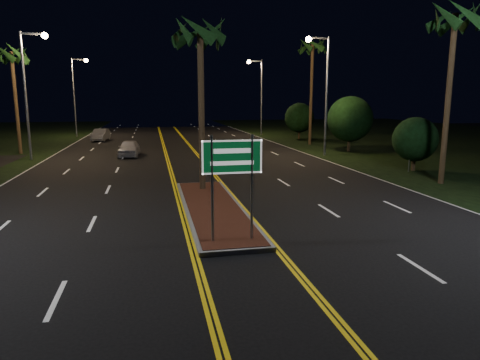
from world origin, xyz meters
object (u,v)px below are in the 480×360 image
object	(u,v)px
shrub_far	(299,118)
streetlight_left_mid	(30,81)
streetlight_left_far	(77,88)
palm_right_far	(313,47)
shrub_near	(415,139)
car_near	(129,147)
warning_sign	(411,145)
palm_right_near	(455,19)
median_island	(213,208)
shrub_mid	(350,119)
car_far	(101,134)
highway_sign	(232,167)
palm_median	(200,33)
streetlight_right_far	(259,88)
streetlight_right_mid	(322,82)
palm_left_far	(11,55)

from	to	relation	value
shrub_far	streetlight_left_mid	bearing A→B (deg)	-153.82
streetlight_left_mid	streetlight_left_far	bearing A→B (deg)	90.00
palm_right_far	shrub_near	xyz separation A→B (m)	(0.70, -16.00, -7.20)
streetlight_left_mid	shrub_near	xyz separation A→B (m)	(24.11, -10.00, -3.71)
car_near	warning_sign	xyz separation A→B (m)	(17.06, -10.89, 0.92)
palm_right_near	shrub_far	size ratio (longest dim) A/B	2.35
median_island	shrub_mid	xyz separation A→B (m)	(14.00, 17.00, 2.64)
shrub_mid	warning_sign	xyz separation A→B (m)	(-1.00, -10.32, -1.07)
car_far	highway_sign	bearing A→B (deg)	-71.47
palm_right_far	warning_sign	size ratio (longest dim) A/B	4.06
palm_right_near	shrub_mid	xyz separation A→B (m)	(1.50, 14.00, -5.49)
shrub_near	car_far	world-z (taller)	shrub_near
shrub_far	car_near	world-z (taller)	shrub_far
median_island	streetlight_left_far	bearing A→B (deg)	106.00
streetlight_left_mid	streetlight_left_far	distance (m)	20.00
shrub_far	palm_right_near	bearing A→B (deg)	-92.86
palm_median	car_far	size ratio (longest dim) A/B	1.88
streetlight_left_far	shrub_far	size ratio (longest dim) A/B	2.27
highway_sign	streetlight_right_far	xyz separation A→B (m)	(10.61, 39.20, 3.25)
warning_sign	palm_right_far	bearing A→B (deg)	106.34
streetlight_left_far	palm_right_near	distance (m)	41.19
shrub_mid	warning_sign	bearing A→B (deg)	-95.53
shrub_far	car_near	xyz separation A→B (m)	(-17.86, -11.43, -1.60)
streetlight_right_mid	car_near	world-z (taller)	streetlight_right_mid
palm_right_near	streetlight_right_far	bearing A→B (deg)	93.37
median_island	shrub_near	xyz separation A→B (m)	(13.50, 7.00, 1.86)
palm_left_far	streetlight_right_mid	bearing A→B (deg)	-14.37
palm_median	palm_left_far	world-z (taller)	palm_left_far
median_island	shrub_far	xyz separation A→B (m)	(13.80, 29.00, 2.25)
warning_sign	car_far	bearing A→B (deg)	145.76
streetlight_right_far	palm_median	bearing A→B (deg)	-108.62
streetlight_left_mid	car_near	world-z (taller)	streetlight_left_mid
streetlight_right_far	palm_left_far	bearing A→B (deg)	-149.12
palm_left_far	palm_right_far	world-z (taller)	palm_right_far
shrub_near	shrub_far	xyz separation A→B (m)	(0.30, 22.00, 0.39)
streetlight_left_mid	streetlight_right_far	xyz separation A→B (m)	(21.23, 18.00, 0.00)
palm_left_far	palm_right_near	bearing A→B (deg)	-35.43
palm_left_far	shrub_far	world-z (taller)	palm_left_far
highway_sign	shrub_mid	xyz separation A→B (m)	(14.00, 21.20, 0.32)
streetlight_right_mid	warning_sign	distance (m)	9.53
highway_sign	median_island	bearing A→B (deg)	90.00
highway_sign	palm_right_near	world-z (taller)	palm_right_near
highway_sign	palm_left_far	distance (m)	28.77
median_island	streetlight_left_far	distance (m)	38.89
shrub_mid	palm_right_near	bearing A→B (deg)	-96.12
streetlight_left_mid	streetlight_right_mid	world-z (taller)	same
streetlight_right_mid	palm_left_far	xyz separation A→B (m)	(-23.41, 6.00, 2.09)
streetlight_left_far	shrub_near	distance (m)	38.67
palm_left_far	warning_sign	size ratio (longest dim) A/B	3.47
streetlight_left_mid	palm_median	bearing A→B (deg)	-51.83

